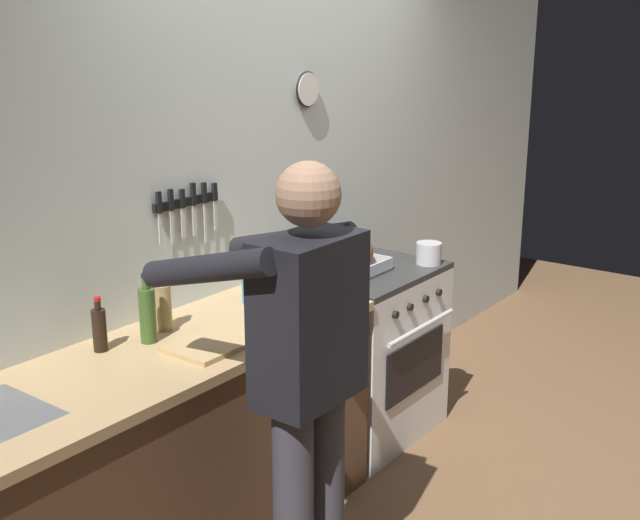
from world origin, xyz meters
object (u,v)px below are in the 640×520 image
bottle_vinegar (164,306)px  bottle_dish_soap (250,284)px  bottle_olive_oil (148,314)px  person_cook (304,371)px  stove (363,351)px  cutting_board (216,343)px  saucepan (429,253)px  bottle_soy_sauce (99,329)px  roasting_pan (352,257)px

bottle_vinegar → bottle_dish_soap: size_ratio=1.12×
bottle_olive_oil → bottle_dish_soap: bottle_olive_oil is taller
person_cook → bottle_dish_soap: bearing=-34.5°
stove → cutting_board: bearing=-174.0°
saucepan → bottle_olive_oil: bearing=168.7°
bottle_olive_oil → bottle_dish_soap: size_ratio=1.27×
bottle_vinegar → bottle_olive_oil: size_ratio=0.88×
bottle_dish_soap → bottle_vinegar: bearing=173.5°
cutting_board → bottle_vinegar: (-0.00, 0.28, 0.09)m
stove → bottle_soy_sauce: 1.60m
cutting_board → bottle_soy_sauce: size_ratio=1.71×
roasting_pan → saucepan: bearing=-29.4°
cutting_board → stove: bearing=6.0°
cutting_board → bottle_vinegar: size_ratio=1.50×
bottle_vinegar → bottle_soy_sauce: (-0.29, 0.03, -0.01)m
stove → bottle_dish_soap: bearing=172.3°
bottle_vinegar → bottle_dish_soap: (0.45, -0.05, -0.01)m
roasting_pan → bottle_dish_soap: (-0.64, 0.10, 0.00)m
person_cook → roasting_pan: bearing=-60.2°
saucepan → cutting_board: (-1.47, 0.09, -0.05)m
person_cook → bottle_dish_soap: 0.89m
stove → bottle_soy_sauce: bottle_soy_sauce is taller
roasting_pan → cutting_board: (-1.09, -0.12, -0.08)m
bottle_vinegar → bottle_olive_oil: bearing=-158.3°
person_cook → bottle_vinegar: bearing=-3.8°
cutting_board → bottle_soy_sauce: (-0.30, 0.31, 0.08)m
person_cook → bottle_soy_sauce: bearing=17.1°
saucepan → bottle_soy_sauce: bottle_soy_sauce is taller
cutting_board → roasting_pan: bearing=6.5°
roasting_pan → bottle_soy_sauce: 1.40m
stove → bottle_vinegar: bottle_vinegar is taller
bottle_vinegar → bottle_soy_sauce: bearing=174.8°
bottle_vinegar → cutting_board: bearing=-89.4°
saucepan → bottle_soy_sauce: size_ratio=0.62×
cutting_board → bottle_dish_soap: bearing=26.7°
bottle_olive_oil → bottle_dish_soap: 0.58m
roasting_pan → bottle_olive_oil: bearing=175.1°
saucepan → bottle_olive_oil: 1.63m
roasting_pan → cutting_board: size_ratio=0.98×
roasting_pan → bottle_dish_soap: bottle_dish_soap is taller
stove → person_cook: person_cook is taller
roasting_pan → bottle_soy_sauce: bearing=172.5°
saucepan → bottle_dish_soap: size_ratio=0.61×
stove → bottle_vinegar: bearing=172.8°
stove → saucepan: bearing=-38.8°
roasting_pan → bottle_vinegar: bottle_vinegar is taller
person_cook → cutting_board: bearing=-7.4°
stove → bottle_vinegar: size_ratio=3.75×
person_cook → bottle_vinegar: 0.77m
roasting_pan → stove: bearing=1.0°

